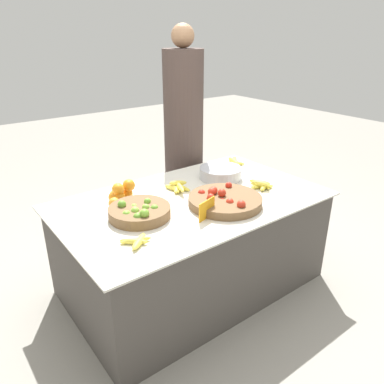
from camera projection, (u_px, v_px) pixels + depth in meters
The scene contains 12 objects.
ground_plane at pixel (192, 283), 2.65m from camera, with size 12.00×12.00×0.00m, color gray.
market_table at pixel (192, 243), 2.52m from camera, with size 1.69×1.02×0.65m.
lime_bowl at pixel (140, 211), 2.15m from camera, with size 0.36×0.36×0.10m.
tomato_basket at pixel (225, 200), 2.30m from camera, with size 0.46×0.46×0.10m.
orange_pile at pixel (120, 194), 2.33m from camera, with size 0.21×0.16×0.13m.
metal_bowl at pixel (221, 173), 2.71m from camera, with size 0.31×0.31×0.08m.
price_sign at pixel (207, 209), 2.13m from camera, with size 0.14×0.05×0.11m.
banana_bunch_front_left at pixel (137, 241), 1.88m from camera, with size 0.16×0.15×0.03m.
banana_bunch_middle_left at pixel (178, 187), 2.50m from camera, with size 0.14×0.21×0.06m.
banana_bunch_middle_right at pixel (262, 185), 2.54m from camera, with size 0.16×0.17×0.06m.
banana_bunch_front_center at pixel (235, 162), 2.97m from camera, with size 0.15×0.18×0.06m.
vendor_person at pixel (184, 140), 3.17m from camera, with size 0.33×0.33×1.70m.
Camera 1 is at (-1.31, -1.73, 1.65)m, focal length 35.00 mm.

